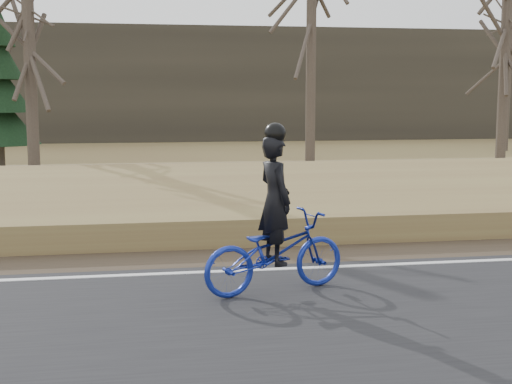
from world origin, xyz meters
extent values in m
plane|color=olive|center=(0.00, 0.00, 0.00)|extent=(120.00, 120.00, 0.00)
cube|color=silver|center=(0.00, 0.20, 0.07)|extent=(120.00, 0.12, 0.01)
cube|color=#473A2B|center=(0.00, 1.20, 0.02)|extent=(120.00, 1.60, 0.04)
cube|color=olive|center=(0.00, 4.20, 0.22)|extent=(120.00, 5.00, 0.44)
cube|color=slate|center=(0.00, 8.00, 0.23)|extent=(120.00, 3.00, 0.45)
cube|color=black|center=(0.00, 8.00, 0.52)|extent=(120.00, 2.40, 0.14)
cube|color=brown|center=(0.00, 7.28, 0.67)|extent=(120.00, 0.07, 0.15)
cube|color=brown|center=(0.00, 8.72, 0.67)|extent=(120.00, 0.07, 0.15)
cube|color=#383328|center=(0.00, 30.00, 3.00)|extent=(120.00, 4.00, 6.00)
imported|color=navy|center=(3.37, -0.88, 0.55)|extent=(1.97, 1.16, 0.98)
imported|color=black|center=(3.37, -0.88, 1.19)|extent=(0.52, 0.65, 1.55)
sphere|color=black|center=(3.37, -0.88, 1.98)|extent=(0.26, 0.26, 0.26)
cylinder|color=#4E4339|center=(-1.29, 12.88, 3.89)|extent=(0.36, 0.36, 7.77)
cylinder|color=#4E4339|center=(8.05, 16.32, 4.54)|extent=(0.36, 0.36, 9.08)
cylinder|color=#4E4339|center=(14.39, 14.10, 3.78)|extent=(0.36, 0.36, 7.57)
cylinder|color=#4E4339|center=(17.74, 19.99, 4.23)|extent=(0.36, 0.36, 8.45)
cylinder|color=#4E4339|center=(-2.62, 14.93, 0.57)|extent=(0.28, 0.28, 1.13)
camera|label=1|loc=(1.75, -9.17, 2.44)|focal=50.00mm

